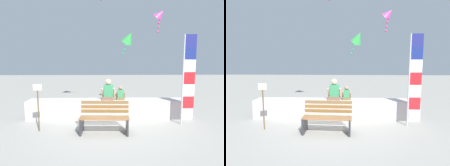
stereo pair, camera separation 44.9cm
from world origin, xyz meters
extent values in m
plane|color=gray|center=(0.00, 0.00, 0.00)|extent=(40.00, 40.00, 0.00)
cube|color=beige|center=(0.00, 0.83, 0.33)|extent=(5.79, 0.63, 0.67)
cube|color=#956037|center=(-0.18, -0.79, 0.45)|extent=(1.42, 0.13, 0.03)
cube|color=#876243|center=(-0.17, -0.67, 0.45)|extent=(1.42, 0.13, 0.03)
cube|color=olive|center=(-0.17, -0.56, 0.45)|extent=(1.42, 0.13, 0.03)
cube|color=olive|center=(-0.16, -0.45, 0.45)|extent=(1.42, 0.13, 0.03)
cube|color=olive|center=(-0.16, -0.34, 0.57)|extent=(1.42, 0.11, 0.10)
cube|color=olive|center=(-0.16, -0.32, 0.70)|extent=(1.42, 0.11, 0.10)
cube|color=olive|center=(-0.16, -0.30, 0.83)|extent=(1.42, 0.11, 0.10)
cube|color=#2D2D33|center=(-0.82, -0.59, 0.23)|extent=(0.07, 0.53, 0.45)
cube|color=#2D2D33|center=(0.48, -0.64, 0.23)|extent=(0.07, 0.53, 0.45)
cube|color=brown|center=(-0.05, 0.83, 0.73)|extent=(0.44, 0.36, 0.12)
cube|color=#358756|center=(-0.05, 0.83, 1.00)|extent=(0.34, 0.22, 0.42)
cylinder|color=#DCA989|center=(-0.26, 0.81, 0.95)|extent=(0.07, 0.17, 0.30)
cylinder|color=#DCA989|center=(0.16, 0.81, 0.95)|extent=(0.07, 0.17, 0.30)
sphere|color=#DCA989|center=(-0.05, 0.83, 1.31)|extent=(0.21, 0.21, 0.21)
cube|color=brown|center=(0.39, 0.83, 0.71)|extent=(0.29, 0.24, 0.08)
cube|color=#368654|center=(0.39, 0.83, 0.89)|extent=(0.22, 0.15, 0.28)
cylinder|color=#9F6E50|center=(0.25, 0.82, 0.85)|extent=(0.05, 0.11, 0.20)
cylinder|color=#9F6E50|center=(0.53, 0.82, 0.85)|extent=(0.05, 0.11, 0.20)
sphere|color=#9F6E50|center=(0.39, 0.83, 1.10)|extent=(0.14, 0.14, 0.14)
cylinder|color=#B7B7BC|center=(2.32, 0.07, 1.44)|extent=(0.05, 0.05, 2.88)
cube|color=red|center=(2.52, 0.07, 0.73)|extent=(0.35, 0.02, 0.39)
cube|color=white|center=(2.52, 0.07, 1.12)|extent=(0.35, 0.02, 0.39)
cube|color=red|center=(2.52, 0.07, 1.51)|extent=(0.35, 0.02, 0.39)
cube|color=white|center=(2.52, 0.07, 1.90)|extent=(0.35, 0.02, 0.39)
cube|color=navy|center=(2.52, 0.07, 2.29)|extent=(0.35, 0.02, 0.39)
cube|color=navy|center=(2.52, 0.07, 2.68)|extent=(0.35, 0.02, 0.39)
cone|color=green|center=(0.90, 2.88, 3.07)|extent=(0.83, 0.85, 0.69)
sphere|color=#22AF64|center=(0.82, 2.81, 2.89)|extent=(0.08, 0.08, 0.08)
sphere|color=#22AF64|center=(0.75, 2.74, 2.71)|extent=(0.08, 0.08, 0.08)
sphere|color=#22AF64|center=(0.67, 2.68, 2.53)|extent=(0.08, 0.08, 0.08)
sphere|color=#22AF64|center=(0.60, 2.61, 2.35)|extent=(0.08, 0.08, 0.08)
cone|color=#DB3D9E|center=(2.02, 1.96, 3.88)|extent=(0.65, 0.58, 0.53)
sphere|color=#EC3987|center=(1.99, 1.87, 3.70)|extent=(0.08, 0.08, 0.08)
sphere|color=#EC3987|center=(1.95, 1.78, 3.52)|extent=(0.08, 0.08, 0.08)
sphere|color=#EC3987|center=(1.91, 1.69, 3.34)|extent=(0.08, 0.08, 0.08)
sphere|color=#EC3987|center=(1.87, 1.60, 3.16)|extent=(0.08, 0.08, 0.08)
sphere|color=red|center=(-0.33, 2.16, 4.49)|extent=(0.08, 0.08, 0.08)
cylinder|color=brown|center=(-2.09, -0.43, 0.61)|extent=(0.04, 0.04, 1.21)
cube|color=beige|center=(-2.09, -0.43, 1.31)|extent=(0.24, 0.05, 0.18)
camera|label=1|loc=(-0.09, -5.94, 2.10)|focal=30.91mm
camera|label=2|loc=(0.36, -5.93, 2.10)|focal=30.91mm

